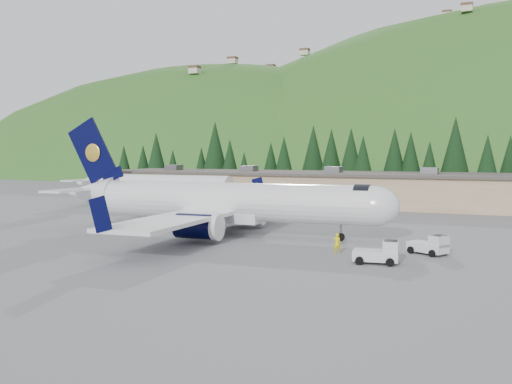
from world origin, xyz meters
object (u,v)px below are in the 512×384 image
object	(u,v)px
baggage_tug_a	(380,253)
ramp_worker	(337,243)
terminal_building	(304,187)
airliner	(223,203)
second_airliner	(148,185)
baggage_tug_b	(431,246)

from	to	relation	value
baggage_tug_a	ramp_worker	size ratio (longest dim) A/B	2.09
baggage_tug_a	terminal_building	bearing A→B (deg)	107.67
airliner	terminal_building	world-z (taller)	airliner
second_airliner	baggage_tug_b	bearing A→B (deg)	-29.87
airliner	baggage_tug_b	world-z (taller)	airliner
baggage_tug_a	baggage_tug_b	size ratio (longest dim) A/B	1.00
airliner	baggage_tug_a	size ratio (longest dim) A/B	10.47
baggage_tug_a	ramp_worker	world-z (taller)	baggage_tug_a
airliner	baggage_tug_a	world-z (taller)	airliner
airliner	baggage_tug_b	bearing A→B (deg)	-12.30
second_airliner	baggage_tug_b	world-z (taller)	second_airliner
second_airliner	terminal_building	xyz separation A→B (m)	(19.91, 16.00, -0.70)
second_airliner	ramp_worker	world-z (taller)	second_airliner
terminal_building	ramp_worker	size ratio (longest dim) A/B	42.14
airliner	ramp_worker	size ratio (longest dim) A/B	21.89
terminal_building	airliner	bearing A→B (deg)	-84.10
airliner	second_airliner	distance (m)	32.48
airliner	ramp_worker	bearing A→B (deg)	-26.22
baggage_tug_b	terminal_building	xyz separation A→B (m)	(-24.74, 41.65, 1.87)
baggage_tug_a	terminal_building	distance (m)	51.85
terminal_building	baggage_tug_a	bearing A→B (deg)	-65.34
ramp_worker	terminal_building	bearing A→B (deg)	-96.36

